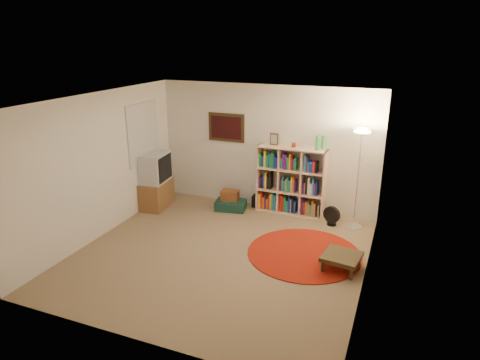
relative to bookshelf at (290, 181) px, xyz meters
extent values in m
cube|color=#896F50|center=(-0.57, -2.12, -0.66)|extent=(4.50, 4.50, 0.02)
cube|color=white|center=(-0.57, -2.12, 1.86)|extent=(4.50, 4.50, 0.02)
cube|color=white|center=(-0.57, 0.14, 0.60)|extent=(4.50, 0.02, 2.50)
cube|color=white|center=(-0.57, -4.38, 0.60)|extent=(4.50, 0.02, 2.50)
cube|color=white|center=(-2.83, -2.12, 0.60)|extent=(0.02, 4.50, 2.50)
cube|color=white|center=(1.69, -2.12, 0.60)|extent=(0.02, 4.50, 2.50)
cube|color=#2F2310|center=(-1.42, 0.11, 0.95)|extent=(0.78, 0.04, 0.58)
cube|color=#3F0C0F|center=(-1.42, 0.09, 0.95)|extent=(0.66, 0.01, 0.46)
cube|color=white|center=(-2.80, -0.82, 0.90)|extent=(0.03, 1.00, 1.20)
cube|color=beige|center=(1.28, 0.12, 0.55)|extent=(0.08, 0.01, 0.12)
cube|color=beige|center=(0.02, -0.01, -0.64)|extent=(1.36, 0.42, 0.03)
cube|color=beige|center=(0.02, -0.01, 0.68)|extent=(1.36, 0.42, 0.03)
cube|color=beige|center=(-0.64, 0.01, 0.02)|extent=(0.04, 0.39, 1.35)
cube|color=beige|center=(0.68, -0.03, 0.02)|extent=(0.04, 0.39, 1.35)
cube|color=beige|center=(0.02, 0.17, 0.02)|extent=(1.35, 0.05, 1.35)
cube|color=beige|center=(-0.21, 0.00, 0.02)|extent=(0.04, 0.37, 1.29)
cube|color=beige|center=(0.24, -0.01, 0.02)|extent=(0.04, 0.37, 1.29)
cube|color=beige|center=(0.02, -0.01, -0.20)|extent=(1.30, 0.40, 0.03)
cube|color=beige|center=(0.02, -0.01, 0.25)|extent=(1.30, 0.40, 0.03)
cube|color=yellow|center=(-0.61, -0.03, -0.47)|extent=(0.05, 0.16, 0.29)
cube|color=red|center=(-0.56, -0.03, -0.45)|extent=(0.04, 0.16, 0.35)
cube|color=orange|center=(-0.52, -0.03, -0.50)|extent=(0.04, 0.16, 0.23)
cube|color=#581C71|center=(-0.48, -0.04, -0.50)|extent=(0.04, 0.16, 0.23)
cube|color=orange|center=(-0.44, -0.04, -0.51)|extent=(0.04, 0.16, 0.22)
cube|color=red|center=(-0.41, -0.04, -0.48)|extent=(0.03, 0.16, 0.29)
cube|color=yellow|center=(-0.37, -0.04, -0.45)|extent=(0.04, 0.16, 0.34)
cube|color=teal|center=(-0.33, -0.04, -0.45)|extent=(0.04, 0.16, 0.35)
cube|color=teal|center=(-0.28, -0.04, -0.46)|extent=(0.04, 0.16, 0.32)
cube|color=#581C71|center=(-0.61, -0.03, -0.08)|extent=(0.05, 0.16, 0.22)
cube|color=black|center=(-0.56, -0.03, -0.07)|extent=(0.04, 0.16, 0.24)
cube|color=#1C33A9|center=(-0.52, -0.03, -0.04)|extent=(0.04, 0.16, 0.28)
cube|color=yellow|center=(-0.48, -0.03, -0.02)|extent=(0.04, 0.16, 0.32)
cube|color=black|center=(-0.44, -0.04, -0.06)|extent=(0.05, 0.16, 0.25)
cube|color=black|center=(-0.39, -0.04, -0.02)|extent=(0.05, 0.16, 0.33)
cube|color=#1C8D3C|center=(-0.61, -0.03, 0.39)|extent=(0.05, 0.16, 0.27)
cube|color=#1C33A9|center=(-0.56, -0.03, 0.36)|extent=(0.05, 0.16, 0.22)
cube|color=yellow|center=(-0.51, -0.03, 0.42)|extent=(0.04, 0.16, 0.34)
cube|color=#1C8D3C|center=(-0.46, -0.04, 0.38)|extent=(0.05, 0.16, 0.26)
cube|color=#1C33A9|center=(-0.42, -0.04, 0.41)|extent=(0.03, 0.16, 0.31)
cube|color=#1C8D3C|center=(-0.39, -0.04, 0.39)|extent=(0.03, 0.16, 0.28)
cube|color=#1C8D3C|center=(-0.35, -0.04, 0.42)|extent=(0.05, 0.16, 0.33)
cube|color=#1C33A9|center=(-0.32, -0.04, 0.39)|extent=(0.03, 0.16, 0.27)
cube|color=#1C33A9|center=(-0.28, -0.04, 0.36)|extent=(0.05, 0.16, 0.23)
cube|color=red|center=(-0.16, -0.04, -0.46)|extent=(0.04, 0.16, 0.33)
cube|color=red|center=(-0.12, -0.04, -0.47)|extent=(0.04, 0.16, 0.30)
cube|color=#1C8D3C|center=(-0.07, -0.05, -0.47)|extent=(0.05, 0.16, 0.31)
cube|color=teal|center=(-0.03, -0.05, -0.50)|extent=(0.04, 0.16, 0.23)
cube|color=#1C33A9|center=(0.02, -0.05, -0.46)|extent=(0.05, 0.16, 0.31)
cube|color=#9B8154|center=(0.06, -0.05, -0.48)|extent=(0.03, 0.16, 0.28)
cube|color=black|center=(0.09, -0.05, -0.47)|extent=(0.04, 0.16, 0.31)
cube|color=#1C33A9|center=(0.13, -0.05, -0.49)|extent=(0.05, 0.16, 0.26)
cube|color=#581C71|center=(-0.16, -0.04, -0.07)|extent=(0.03, 0.16, 0.23)
cube|color=teal|center=(-0.13, -0.04, -0.04)|extent=(0.04, 0.16, 0.28)
cube|color=#1C8D3C|center=(-0.09, -0.04, -0.08)|extent=(0.04, 0.16, 0.22)
cube|color=#9B8154|center=(-0.06, -0.05, -0.06)|extent=(0.03, 0.16, 0.26)
cube|color=teal|center=(-0.03, -0.05, -0.04)|extent=(0.03, 0.16, 0.28)
cube|color=teal|center=(0.01, -0.05, -0.07)|extent=(0.05, 0.16, 0.23)
cube|color=yellow|center=(0.05, -0.05, -0.03)|extent=(0.03, 0.16, 0.30)
cube|color=orange|center=(0.08, -0.05, -0.03)|extent=(0.04, 0.16, 0.30)
cube|color=#581C71|center=(0.12, -0.05, -0.06)|extent=(0.03, 0.16, 0.25)
cube|color=teal|center=(-0.17, -0.04, 0.37)|extent=(0.03, 0.16, 0.23)
cube|color=#581C71|center=(-0.13, -0.04, 0.41)|extent=(0.04, 0.16, 0.32)
cube|color=#581C71|center=(-0.08, -0.04, 0.40)|extent=(0.05, 0.16, 0.30)
cube|color=#1C8D3C|center=(-0.04, -0.05, 0.38)|extent=(0.04, 0.16, 0.25)
cube|color=yellow|center=(0.00, -0.05, 0.41)|extent=(0.03, 0.16, 0.33)
cube|color=red|center=(0.03, -0.05, 0.40)|extent=(0.03, 0.16, 0.29)
cube|color=#581C71|center=(0.07, -0.05, 0.37)|extent=(0.04, 0.16, 0.23)
cube|color=#1C8D3C|center=(0.11, -0.05, 0.38)|extent=(0.05, 0.16, 0.25)
cube|color=#581C71|center=(0.29, -0.05, -0.46)|extent=(0.04, 0.16, 0.33)
cube|color=red|center=(0.33, -0.06, -0.49)|extent=(0.04, 0.16, 0.26)
cube|color=#9B8154|center=(0.36, -0.06, -0.48)|extent=(0.03, 0.16, 0.29)
cube|color=orange|center=(0.40, -0.06, -0.49)|extent=(0.05, 0.16, 0.26)
cube|color=teal|center=(0.45, -0.06, -0.51)|extent=(0.05, 0.16, 0.23)
cube|color=orange|center=(0.49, -0.06, -0.46)|extent=(0.04, 0.16, 0.32)
cube|color=#9B8154|center=(0.53, -0.06, -0.49)|extent=(0.04, 0.16, 0.27)
cube|color=black|center=(0.57, -0.06, -0.51)|extent=(0.04, 0.16, 0.21)
cube|color=#9B8154|center=(0.61, -0.06, -0.50)|extent=(0.03, 0.16, 0.25)
cube|color=#581C71|center=(0.29, -0.05, -0.07)|extent=(0.03, 0.16, 0.22)
cube|color=#9B8154|center=(0.32, -0.05, -0.07)|extent=(0.03, 0.16, 0.22)
cube|color=black|center=(0.35, -0.06, -0.03)|extent=(0.04, 0.16, 0.31)
cube|color=white|center=(0.39, -0.06, -0.02)|extent=(0.04, 0.16, 0.33)
cube|color=white|center=(0.43, -0.06, -0.07)|extent=(0.04, 0.16, 0.22)
cube|color=teal|center=(0.47, -0.06, -0.01)|extent=(0.03, 0.16, 0.35)
cube|color=#581C71|center=(0.51, -0.06, -0.06)|extent=(0.04, 0.16, 0.25)
cube|color=#1C33A9|center=(0.54, -0.06, -0.04)|extent=(0.03, 0.16, 0.29)
cube|color=teal|center=(0.30, -0.05, 0.42)|extent=(0.05, 0.16, 0.34)
cube|color=#581C71|center=(0.34, -0.06, 0.41)|extent=(0.03, 0.16, 0.31)
cube|color=teal|center=(0.37, -0.06, 0.36)|extent=(0.03, 0.16, 0.22)
cube|color=#1C33A9|center=(0.40, -0.06, 0.37)|extent=(0.03, 0.16, 0.23)
cube|color=#1C33A9|center=(0.43, -0.06, 0.36)|extent=(0.03, 0.16, 0.22)
cube|color=red|center=(0.47, -0.06, 0.37)|extent=(0.05, 0.16, 0.23)
cube|color=black|center=(0.52, -0.06, 0.36)|extent=(0.04, 0.16, 0.23)
cube|color=#2F2310|center=(-0.37, 0.02, 0.81)|extent=(0.16, 0.02, 0.23)
cube|color=#A99C8D|center=(-0.37, 0.01, 0.81)|extent=(0.13, 0.01, 0.18)
cylinder|color=red|center=(0.04, -0.01, 0.74)|extent=(0.08, 0.08, 0.09)
cylinder|color=white|center=(0.19, -0.01, 0.75)|extent=(0.07, 0.07, 0.11)
cylinder|color=#4ECC67|center=(0.50, -0.06, 0.83)|extent=(0.08, 0.08, 0.27)
cylinder|color=#4ECC67|center=(0.60, 0.01, 0.83)|extent=(0.08, 0.08, 0.27)
cylinder|color=white|center=(1.30, -0.27, -0.64)|extent=(0.36, 0.36, 0.03)
cylinder|color=white|center=(1.30, -0.27, 0.25)|extent=(0.03, 0.03, 1.74)
cone|color=white|center=(1.30, -0.27, 1.15)|extent=(0.44, 0.44, 0.14)
cylinder|color=#FFD88C|center=(1.30, -0.27, 1.15)|extent=(0.35, 0.35, 0.02)
cylinder|color=black|center=(0.90, -0.30, -0.64)|extent=(0.22, 0.22, 0.03)
cylinder|color=black|center=(0.90, -0.30, -0.56)|extent=(0.04, 0.04, 0.13)
cylinder|color=black|center=(0.90, -0.32, -0.44)|extent=(0.33, 0.16, 0.32)
cube|color=brown|center=(-2.69, -0.74, -0.38)|extent=(0.63, 0.85, 0.55)
cube|color=silver|center=(-2.69, -0.74, 0.20)|extent=(0.62, 0.72, 0.60)
cube|color=black|center=(-2.41, -0.71, 0.20)|extent=(0.08, 0.57, 0.51)
cube|color=black|center=(-2.40, -0.71, 0.20)|extent=(0.07, 0.50, 0.44)
cube|color=#12332A|center=(-1.15, -0.32, -0.56)|extent=(0.65, 0.48, 0.19)
cube|color=brown|center=(-1.18, -0.28, -0.36)|extent=(0.37, 0.29, 0.20)
cube|color=black|center=(-0.63, 0.09, -0.53)|extent=(0.37, 0.31, 0.24)
cylinder|color=white|center=(-0.26, -0.04, -0.54)|extent=(0.13, 0.13, 0.22)
cylinder|color=maroon|center=(0.69, -1.60, -0.65)|extent=(1.85, 1.85, 0.02)
cube|color=#2F2310|center=(1.33, -1.87, -0.44)|extent=(0.61, 0.61, 0.06)
cube|color=#2F2310|center=(1.09, -2.06, -0.56)|extent=(0.05, 0.05, 0.19)
cube|color=#2F2310|center=(1.51, -2.12, -0.56)|extent=(0.05, 0.05, 0.19)
cube|color=#2F2310|center=(1.15, -1.63, -0.56)|extent=(0.05, 0.05, 0.19)
cube|color=#2F2310|center=(1.57, -1.69, -0.56)|extent=(0.05, 0.05, 0.19)
camera|label=1|loc=(2.03, -7.76, 2.73)|focal=32.00mm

